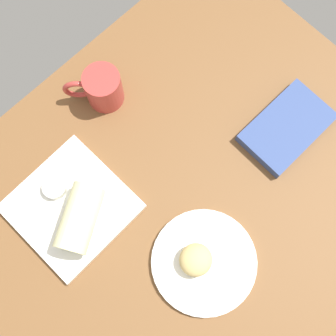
% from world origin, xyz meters
% --- Properties ---
extents(dining_table, '(1.10, 0.90, 0.04)m').
position_xyz_m(dining_table, '(0.00, 0.00, 0.02)').
color(dining_table, brown).
rests_on(dining_table, ground).
extents(round_plate, '(0.23, 0.23, 0.01)m').
position_xyz_m(round_plate, '(-0.06, -0.12, 0.05)').
color(round_plate, white).
rests_on(round_plate, dining_table).
extents(scone_pastry, '(0.07, 0.07, 0.04)m').
position_xyz_m(scone_pastry, '(-0.07, -0.11, 0.08)').
color(scone_pastry, tan).
rests_on(scone_pastry, round_plate).
extents(square_plate, '(0.24, 0.24, 0.02)m').
position_xyz_m(square_plate, '(-0.19, 0.17, 0.05)').
color(square_plate, white).
rests_on(square_plate, dining_table).
extents(sauce_cup, '(0.05, 0.05, 0.02)m').
position_xyz_m(sauce_cup, '(-0.18, 0.22, 0.07)').
color(sauce_cup, silver).
rests_on(sauce_cup, square_plate).
extents(breakfast_wrap, '(0.16, 0.13, 0.07)m').
position_xyz_m(breakfast_wrap, '(-0.19, 0.13, 0.09)').
color(breakfast_wrap, beige).
rests_on(breakfast_wrap, square_plate).
extents(book_stack, '(0.21, 0.13, 0.03)m').
position_xyz_m(book_stack, '(0.29, -0.04, 0.05)').
color(book_stack, '#33477F').
rests_on(book_stack, dining_table).
extents(coffee_mug, '(0.12, 0.11, 0.10)m').
position_xyz_m(coffee_mug, '(0.05, 0.32, 0.09)').
color(coffee_mug, '#B23833').
rests_on(coffee_mug, dining_table).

